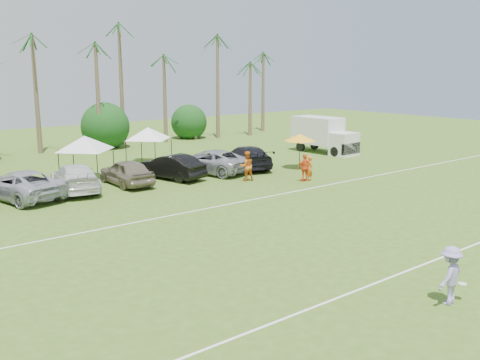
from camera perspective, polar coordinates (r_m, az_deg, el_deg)
ground at (r=18.93m, az=20.02°, el=-11.83°), size 120.00×120.00×0.00m
field_lines at (r=23.73m, az=3.36°, el=-6.25°), size 80.00×12.10×0.01m
palm_tree_5 at (r=49.18m, az=-21.00°, el=12.23°), size 2.40×2.40×9.90m
palm_tree_6 at (r=50.57m, az=-16.64°, el=13.46°), size 2.40×2.40×10.90m
palm_tree_7 at (r=52.25m, az=-12.50°, el=14.53°), size 2.40×2.40×11.90m
palm_tree_8 at (r=54.57m, az=-7.56°, el=11.87°), size 2.40×2.40×8.90m
palm_tree_9 at (r=57.31m, az=-3.18°, el=12.82°), size 2.40×2.40×9.90m
palm_tree_10 at (r=60.35m, az=0.80°, el=13.60°), size 2.40×2.40×10.90m
palm_tree_11 at (r=62.98m, az=3.72°, el=14.28°), size 2.40×2.40×11.90m
bush_tree_2 at (r=52.53m, az=-14.55°, el=5.38°), size 4.00×4.00×4.00m
bush_tree_3 at (r=57.28m, az=-5.33°, el=6.22°), size 4.00×4.00×4.00m
sideline_player_a at (r=35.80m, az=7.39°, el=1.23°), size 0.68×0.53×1.68m
sideline_player_b at (r=35.52m, az=0.71°, el=1.50°), size 1.15×1.02×1.98m
sideline_player_c at (r=35.55m, az=6.92°, el=1.31°), size 1.15×0.68×1.84m
box_truck at (r=47.93m, az=8.95°, el=4.87°), size 2.56×6.15×3.12m
canopy_tent_left at (r=37.30m, az=-16.27°, el=4.55°), size 4.24×4.24×3.43m
canopy_tent_right at (r=42.69m, az=-9.81°, el=5.56°), size 4.06×4.06×3.29m
market_umbrella at (r=39.89m, az=6.41°, el=4.54°), size 2.35×2.35×2.61m
frisbee_player at (r=18.39m, az=21.48°, el=-9.45°), size 1.35×0.87×1.90m
parked_car_2 at (r=33.00m, az=-22.40°, el=-0.48°), size 4.10×6.49×1.67m
parked_car_3 at (r=34.04m, az=-17.17°, el=0.24°), size 3.46×6.11×1.67m
parked_car_4 at (r=35.02m, az=-12.02°, el=0.83°), size 2.04×4.93×1.67m
parked_car_5 at (r=36.48m, az=-7.39°, el=1.43°), size 2.98×5.35×1.67m
parked_car_6 at (r=38.27m, az=-3.26°, el=2.00°), size 4.36×6.55×1.67m
parked_car_7 at (r=40.08m, az=0.68°, el=2.46°), size 3.84×6.18×1.67m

